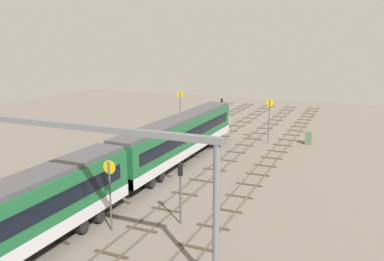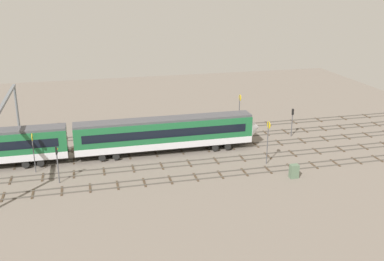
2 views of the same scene
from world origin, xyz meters
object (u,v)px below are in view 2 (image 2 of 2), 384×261
at_px(signal_light_trackside_departure, 292,118).
at_px(relay_cabinet, 294,171).
at_px(speed_sign_near_foreground, 239,108).
at_px(speed_sign_mid_trackside, 33,147).
at_px(train, 75,142).
at_px(overhead_gantry, 4,118).
at_px(speed_sign_far_trackside, 268,137).
at_px(signal_light_trackside_approach, 57,159).

distance_m(signal_light_trackside_departure, relay_cabinet, 15.55).
bearing_deg(speed_sign_near_foreground, speed_sign_mid_trackside, -163.67).
relative_size(speed_sign_near_foreground, relay_cabinet, 3.57).
height_order(train, relay_cabinet, train).
bearing_deg(speed_sign_near_foreground, signal_light_trackside_departure, -27.51).
xyz_separation_m(speed_sign_near_foreground, relay_cabinet, (0.71, -17.74, -3.02)).
height_order(overhead_gantry, speed_sign_far_trackside, overhead_gantry).
relative_size(train, speed_sign_near_foreground, 8.40).
xyz_separation_m(overhead_gantry, signal_light_trackside_departure, (39.88, 2.38, -3.64)).
relative_size(overhead_gantry, speed_sign_far_trackside, 4.09).
bearing_deg(speed_sign_near_foreground, overhead_gantry, -169.47).
height_order(overhead_gantry, relay_cabinet, overhead_gantry).
bearing_deg(speed_sign_mid_trackside, train, 27.72).
bearing_deg(signal_light_trackside_approach, speed_sign_far_trackside, -0.83).
xyz_separation_m(speed_sign_far_trackside, signal_light_trackside_departure, (7.87, 9.19, -0.87)).
xyz_separation_m(speed_sign_far_trackside, signal_light_trackside_approach, (-25.80, 0.37, -0.73)).
distance_m(train, speed_sign_mid_trackside, 5.60).
bearing_deg(train, relay_cabinet, -24.82).
relative_size(overhead_gantry, relay_cabinet, 13.92).
relative_size(signal_light_trackside_approach, relay_cabinet, 2.69).
bearing_deg(speed_sign_mid_trackside, overhead_gantry, 142.13).
relative_size(overhead_gantry, speed_sign_mid_trackside, 4.63).
bearing_deg(train, speed_sign_far_trackside, -16.04).
bearing_deg(overhead_gantry, train, 0.26).
relative_size(speed_sign_far_trackside, signal_light_trackside_departure, 1.33).
bearing_deg(signal_light_trackside_departure, signal_light_trackside_approach, -165.33).
height_order(speed_sign_mid_trackside, speed_sign_far_trackside, speed_sign_far_trackside).
bearing_deg(speed_sign_mid_trackside, signal_light_trackside_approach, -53.00).
distance_m(speed_sign_mid_trackside, speed_sign_far_trackside, 29.05).
bearing_deg(signal_light_trackside_approach, speed_sign_mid_trackside, 127.00).
bearing_deg(signal_light_trackside_approach, signal_light_trackside_departure, 14.67).
xyz_separation_m(signal_light_trackside_departure, relay_cabinet, (-6.41, -14.04, -1.98)).
distance_m(speed_sign_near_foreground, speed_sign_mid_trackside, 30.73).
bearing_deg(speed_sign_mid_trackside, relay_cabinet, -16.78).
xyz_separation_m(speed_sign_near_foreground, speed_sign_far_trackside, (-0.75, -12.90, -0.18)).
distance_m(overhead_gantry, signal_light_trackside_approach, 9.60).
xyz_separation_m(overhead_gantry, relay_cabinet, (33.48, -11.65, -5.62)).
distance_m(train, signal_light_trackside_departure, 31.77).
relative_size(speed_sign_near_foreground, signal_light_trackside_departure, 1.40).
distance_m(speed_sign_near_foreground, relay_cabinet, 18.01).
height_order(train, signal_light_trackside_approach, train).
bearing_deg(relay_cabinet, speed_sign_far_trackside, 106.85).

